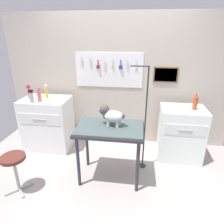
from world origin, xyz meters
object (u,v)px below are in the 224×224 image
object	(u,v)px
grooming_arm	(144,124)
stool	(14,163)
dog	(111,115)
counter_left	(48,123)
spray_bottle_tall	(31,97)
cabinet_right	(181,133)
soda_bottle	(195,103)
grooming_table	(110,133)

from	to	relation	value
grooming_arm	stool	world-z (taller)	grooming_arm
grooming_arm	stool	bearing A→B (deg)	-155.26
dog	counter_left	distance (m)	1.48
grooming_arm	spray_bottle_tall	bearing A→B (deg)	174.52
counter_left	stool	xyz separation A→B (m)	(0.06, -1.13, -0.03)
dog	cabinet_right	bearing A→B (deg)	30.54
cabinet_right	stool	distance (m)	2.50
grooming_arm	stool	size ratio (longest dim) A/B	2.94
cabinet_right	soda_bottle	distance (m)	0.57
grooming_table	counter_left	size ratio (longest dim) A/B	0.98
grooming_table	cabinet_right	bearing A→B (deg)	32.12
grooming_arm	counter_left	size ratio (longest dim) A/B	1.71
counter_left	stool	bearing A→B (deg)	-87.08
cabinet_right	soda_bottle	xyz separation A→B (m)	(0.14, -0.02, 0.55)
grooming_arm	spray_bottle_tall	size ratio (longest dim) A/B	7.29
spray_bottle_tall	grooming_arm	bearing A→B (deg)	-5.48
grooming_table	cabinet_right	xyz separation A→B (m)	(1.07, 0.67, -0.29)
dog	spray_bottle_tall	bearing A→B (deg)	161.92
grooming_table	spray_bottle_tall	distance (m)	1.45
grooming_arm	counter_left	world-z (taller)	grooming_arm
stool	spray_bottle_tall	distance (m)	1.10
counter_left	grooming_table	bearing A→B (deg)	-29.54
grooming_table	stool	bearing A→B (deg)	-159.35
dog	cabinet_right	distance (m)	1.34
soda_bottle	stool	bearing A→B (deg)	-155.29
grooming_table	dog	xyz separation A→B (m)	(0.01, 0.04, 0.24)
grooming_table	spray_bottle_tall	xyz separation A→B (m)	(-1.34, 0.48, 0.29)
dog	spray_bottle_tall	xyz separation A→B (m)	(-1.35, 0.44, 0.05)
cabinet_right	stool	xyz separation A→B (m)	(-2.24, -1.11, -0.01)
dog	counter_left	xyz separation A→B (m)	(-1.23, 0.65, -0.51)
dog	soda_bottle	bearing A→B (deg)	26.85
grooming_table	counter_left	distance (m)	1.43
grooming_table	dog	distance (m)	0.25
spray_bottle_tall	soda_bottle	bearing A→B (deg)	3.86
dog	soda_bottle	world-z (taller)	soda_bottle
cabinet_right	grooming_arm	bearing A→B (deg)	-149.30
cabinet_right	stool	bearing A→B (deg)	-153.57
spray_bottle_tall	stool	bearing A→B (deg)	-79.51
grooming_table	soda_bottle	xyz separation A→B (m)	(1.21, 0.66, 0.26)
dog	counter_left	bearing A→B (deg)	152.19
grooming_arm	soda_bottle	size ratio (longest dim) A/B	6.55
grooming_arm	cabinet_right	world-z (taller)	grooming_arm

